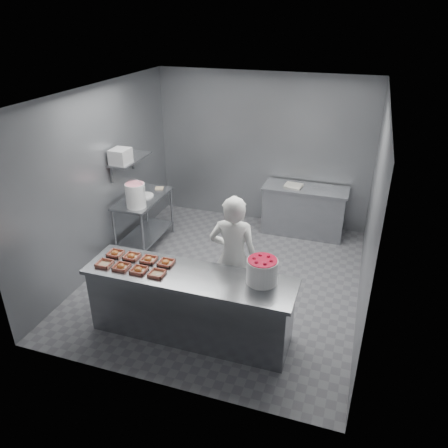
% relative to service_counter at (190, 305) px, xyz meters
% --- Properties ---
extents(floor, '(4.50, 4.50, 0.00)m').
position_rel_service_counter_xyz_m(floor, '(0.00, 1.35, -0.45)').
color(floor, '#4C4C51').
rests_on(floor, ground).
extents(ceiling, '(4.50, 4.50, 0.00)m').
position_rel_service_counter_xyz_m(ceiling, '(0.00, 1.35, 2.35)').
color(ceiling, white).
rests_on(ceiling, wall_back).
extents(wall_back, '(4.00, 0.04, 2.80)m').
position_rel_service_counter_xyz_m(wall_back, '(0.00, 3.60, 0.95)').
color(wall_back, slate).
rests_on(wall_back, ground).
extents(wall_left, '(0.04, 4.50, 2.80)m').
position_rel_service_counter_xyz_m(wall_left, '(-2.00, 1.35, 0.95)').
color(wall_left, slate).
rests_on(wall_left, ground).
extents(wall_right, '(0.04, 4.50, 2.80)m').
position_rel_service_counter_xyz_m(wall_right, '(2.00, 1.35, 0.95)').
color(wall_right, slate).
rests_on(wall_right, ground).
extents(service_counter, '(2.60, 0.70, 0.90)m').
position_rel_service_counter_xyz_m(service_counter, '(0.00, 0.00, 0.00)').
color(service_counter, slate).
rests_on(service_counter, ground).
extents(prep_table, '(0.60, 1.20, 0.90)m').
position_rel_service_counter_xyz_m(prep_table, '(-1.65, 1.95, 0.14)').
color(prep_table, slate).
rests_on(prep_table, ground).
extents(back_counter, '(1.50, 0.60, 0.90)m').
position_rel_service_counter_xyz_m(back_counter, '(0.90, 3.25, -0.00)').
color(back_counter, slate).
rests_on(back_counter, ground).
extents(wall_shelf, '(0.35, 0.90, 0.03)m').
position_rel_service_counter_xyz_m(wall_shelf, '(-1.82, 1.95, 1.10)').
color(wall_shelf, slate).
rests_on(wall_shelf, wall_left).
extents(tray_0, '(0.19, 0.18, 0.04)m').
position_rel_service_counter_xyz_m(tray_0, '(-1.08, -0.13, 0.47)').
color(tray_0, tan).
rests_on(tray_0, service_counter).
extents(tray_1, '(0.19, 0.18, 0.06)m').
position_rel_service_counter_xyz_m(tray_1, '(-0.84, -0.13, 0.47)').
color(tray_1, tan).
rests_on(tray_1, service_counter).
extents(tray_2, '(0.19, 0.18, 0.06)m').
position_rel_service_counter_xyz_m(tray_2, '(-0.60, -0.13, 0.47)').
color(tray_2, tan).
rests_on(tray_2, service_counter).
extents(tray_3, '(0.19, 0.18, 0.04)m').
position_rel_service_counter_xyz_m(tray_3, '(-0.36, -0.13, 0.47)').
color(tray_3, tan).
rests_on(tray_3, service_counter).
extents(tray_4, '(0.19, 0.18, 0.06)m').
position_rel_service_counter_xyz_m(tray_4, '(-1.08, 0.13, 0.47)').
color(tray_4, tan).
rests_on(tray_4, service_counter).
extents(tray_5, '(0.19, 0.18, 0.06)m').
position_rel_service_counter_xyz_m(tray_5, '(-0.84, 0.13, 0.47)').
color(tray_5, tan).
rests_on(tray_5, service_counter).
extents(tray_6, '(0.19, 0.18, 0.06)m').
position_rel_service_counter_xyz_m(tray_6, '(-0.60, 0.13, 0.47)').
color(tray_6, tan).
rests_on(tray_6, service_counter).
extents(tray_7, '(0.19, 0.18, 0.06)m').
position_rel_service_counter_xyz_m(tray_7, '(-0.36, 0.13, 0.47)').
color(tray_7, tan).
rests_on(tray_7, service_counter).
extents(worker, '(0.66, 0.47, 1.73)m').
position_rel_service_counter_xyz_m(worker, '(0.37, 0.60, 0.41)').
color(worker, white).
rests_on(worker, ground).
extents(strawberry_tub, '(0.36, 0.36, 0.30)m').
position_rel_service_counter_xyz_m(strawberry_tub, '(0.86, 0.12, 0.61)').
color(strawberry_tub, silver).
rests_on(strawberry_tub, service_counter).
extents(glaze_bucket, '(0.33, 0.31, 0.48)m').
position_rel_service_counter_xyz_m(glaze_bucket, '(-1.55, 1.57, 0.65)').
color(glaze_bucket, silver).
rests_on(glaze_bucket, prep_table).
extents(bucket_lid, '(0.32, 0.32, 0.02)m').
position_rel_service_counter_xyz_m(bucket_lid, '(-1.64, 1.99, 0.46)').
color(bucket_lid, silver).
rests_on(bucket_lid, prep_table).
extents(rag, '(0.16, 0.15, 0.02)m').
position_rel_service_counter_xyz_m(rag, '(-1.55, 2.39, 0.46)').
color(rag, '#CCB28C').
rests_on(rag, prep_table).
extents(appliance, '(0.28, 0.31, 0.23)m').
position_rel_service_counter_xyz_m(appliance, '(-1.82, 1.68, 1.23)').
color(appliance, gray).
rests_on(appliance, wall_shelf).
extents(paper_stack, '(0.33, 0.26, 0.04)m').
position_rel_service_counter_xyz_m(paper_stack, '(0.68, 3.25, 0.46)').
color(paper_stack, silver).
rests_on(paper_stack, back_counter).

